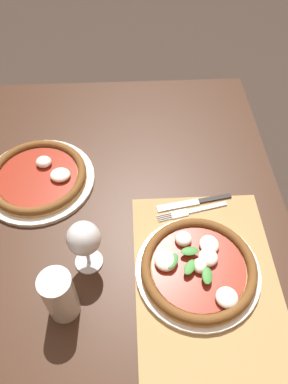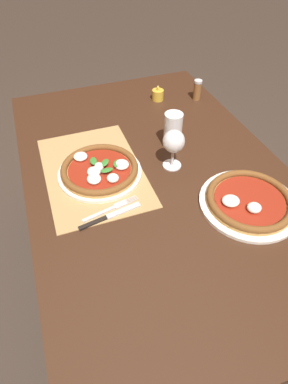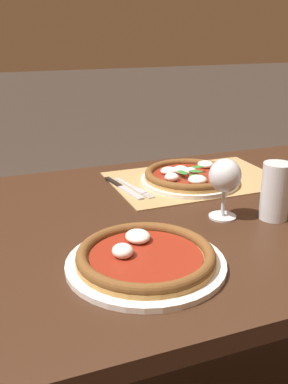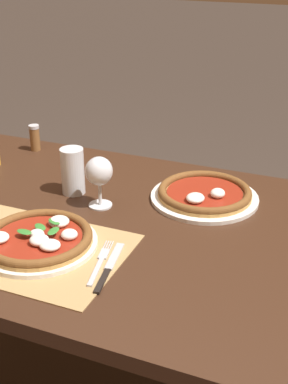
{
  "view_description": "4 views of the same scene",
  "coord_description": "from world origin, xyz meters",
  "views": [
    {
      "loc": [
        -0.46,
        -0.05,
        1.58
      ],
      "look_at": [
        0.17,
        -0.08,
        0.79
      ],
      "focal_mm": 35.0,
      "sensor_mm": 36.0,
      "label": 1
    },
    {
      "loc": [
        0.84,
        -0.35,
        1.52
      ],
      "look_at": [
        0.14,
        -0.1,
        0.79
      ],
      "focal_mm": 30.0,
      "sensor_mm": 36.0,
      "label": 2
    },
    {
      "loc": [
        0.56,
        0.97,
        1.2
      ],
      "look_at": [
        0.18,
        -0.01,
        0.81
      ],
      "focal_mm": 42.0,
      "sensor_mm": 36.0,
      "label": 3
    },
    {
      "loc": [
        0.66,
        -1.18,
        1.47
      ],
      "look_at": [
        0.16,
        0.01,
        0.84
      ],
      "focal_mm": 50.0,
      "sensor_mm": 36.0,
      "label": 4
    }
  ],
  "objects": [
    {
      "name": "wine_glass",
      "position": [
        -0.01,
        0.07,
        0.85
      ],
      "size": [
        0.08,
        0.08,
        0.16
      ],
      "color": "silver",
      "rests_on": "dining_table"
    },
    {
      "name": "fork",
      "position": [
        0.13,
        -0.21,
        0.75
      ],
      "size": [
        0.06,
        0.2,
        0.0
      ],
      "color": "#B7B7BC",
      "rests_on": "paper_placemat"
    },
    {
      "name": "pizza_near",
      "position": [
        -0.05,
        -0.2,
        0.76
      ],
      "size": [
        0.3,
        0.3,
        0.05
      ],
      "color": "silver",
      "rests_on": "paper_placemat"
    },
    {
      "name": "dining_table",
      "position": [
        0.0,
        0.0,
        0.65
      ],
      "size": [
        1.49,
        0.95,
        0.74
      ],
      "color": "#382114",
      "rests_on": "ground"
    },
    {
      "name": "ground_plane",
      "position": [
        0.0,
        0.0,
        0.0
      ],
      "size": [
        24.0,
        24.0,
        0.0
      ],
      "primitive_type": "plane",
      "color": "#382D26"
    },
    {
      "name": "knife",
      "position": [
        0.16,
        -0.22,
        0.75
      ],
      "size": [
        0.05,
        0.21,
        0.01
      ],
      "color": "black",
      "rests_on": "paper_placemat"
    },
    {
      "name": "paper_placemat",
      "position": [
        -0.08,
        -0.22,
        0.74
      ],
      "size": [
        0.52,
        0.35,
        0.0
      ],
      "primitive_type": "cube",
      "color": "#A88451",
      "rests_on": "dining_table"
    },
    {
      "name": "pizza_far",
      "position": [
        0.27,
        0.22,
        0.76
      ],
      "size": [
        0.33,
        0.33,
        0.05
      ],
      "color": "silver",
      "rests_on": "dining_table"
    },
    {
      "name": "pint_glass",
      "position": [
        -0.12,
        0.12,
        0.81
      ],
      "size": [
        0.07,
        0.07,
        0.15
      ],
      "color": "silver",
      "rests_on": "dining_table"
    }
  ]
}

